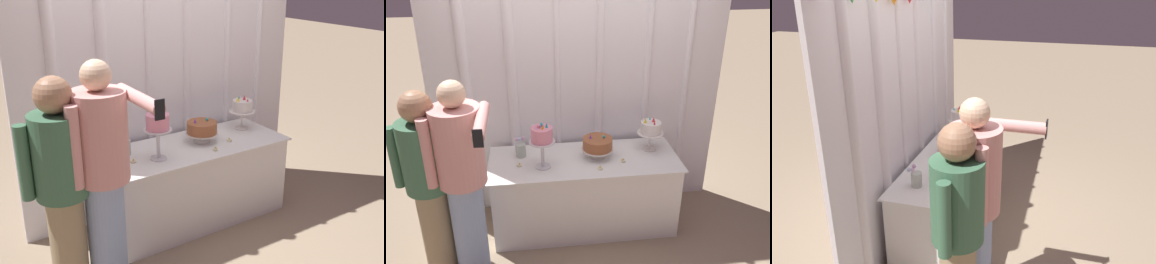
% 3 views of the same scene
% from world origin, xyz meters
% --- Properties ---
extents(ground_plane, '(24.00, 24.00, 0.00)m').
position_xyz_m(ground_plane, '(0.00, 0.00, 0.00)').
color(ground_plane, gray).
extents(draped_curtain, '(2.79, 0.17, 2.75)m').
position_xyz_m(draped_curtain, '(-0.06, 0.50, 1.46)').
color(draped_curtain, white).
rests_on(draped_curtain, ground_plane).
extents(cake_table, '(1.73, 0.69, 0.73)m').
position_xyz_m(cake_table, '(0.00, 0.10, 0.36)').
color(cake_table, white).
rests_on(cake_table, ground_plane).
extents(cake_display_leftmost, '(0.23, 0.23, 0.43)m').
position_xyz_m(cake_display_leftmost, '(-0.38, 0.00, 1.02)').
color(cake_display_leftmost, silver).
rests_on(cake_display_leftmost, cake_table).
extents(cake_display_center, '(0.29, 0.29, 0.23)m').
position_xyz_m(cake_display_center, '(0.13, 0.12, 0.85)').
color(cake_display_center, silver).
rests_on(cake_display_center, cake_table).
extents(cake_display_rightmost, '(0.25, 0.25, 0.33)m').
position_xyz_m(cake_display_rightmost, '(0.64, 0.20, 0.94)').
color(cake_display_rightmost, silver).
rests_on(cake_display_rightmost, cake_table).
extents(flower_vase, '(0.10, 0.13, 0.19)m').
position_xyz_m(flower_vase, '(-0.57, 0.23, 0.80)').
color(flower_vase, '#B2C1B2').
rests_on(flower_vase, cake_table).
extents(tealight_far_left, '(0.05, 0.05, 0.03)m').
position_xyz_m(tealight_far_left, '(-0.59, 0.04, 0.73)').
color(tealight_far_left, beige).
rests_on(tealight_far_left, cake_table).
extents(tealight_near_left, '(0.05, 0.05, 0.03)m').
position_xyz_m(tealight_near_left, '(0.11, -0.11, 0.74)').
color(tealight_near_left, beige).
rests_on(tealight_near_left, cake_table).
extents(tealight_near_right, '(0.05, 0.05, 0.03)m').
position_xyz_m(tealight_near_right, '(0.34, 0.00, 0.74)').
color(tealight_near_right, beige).
rests_on(tealight_near_right, cake_table).
extents(guest_girl_blue_dress, '(0.49, 0.69, 1.68)m').
position_xyz_m(guest_girl_blue_dress, '(-1.01, -0.39, 0.92)').
color(guest_girl_blue_dress, '#93ADD6').
rests_on(guest_girl_blue_dress, ground_plane).
extents(guest_man_pink_jacket, '(0.51, 0.37, 1.60)m').
position_xyz_m(guest_man_pink_jacket, '(-1.27, -0.34, 0.88)').
color(guest_man_pink_jacket, '#9E8966').
rests_on(guest_man_pink_jacket, ground_plane).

